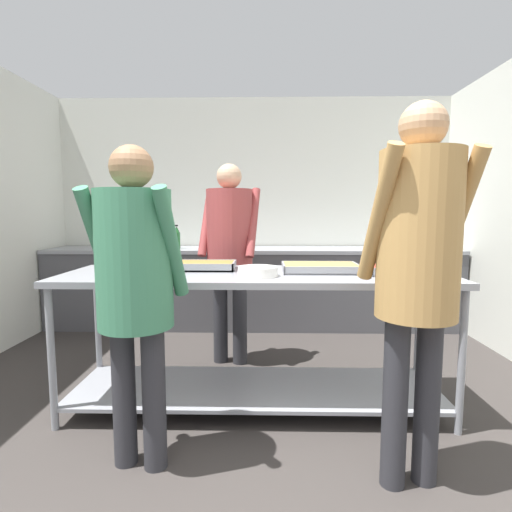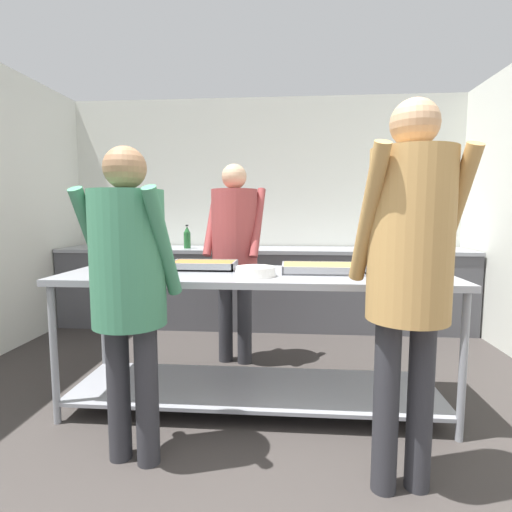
% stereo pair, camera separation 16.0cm
% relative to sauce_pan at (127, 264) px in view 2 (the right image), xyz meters
% --- Properties ---
extents(wall_rear, '(4.74, 0.06, 2.65)m').
position_rel_sauce_pan_xyz_m(wall_rear, '(0.77, 2.31, 0.37)').
color(wall_rear, silver).
rests_on(wall_rear, ground_plane).
extents(back_counter, '(4.58, 0.65, 0.90)m').
position_rel_sauce_pan_xyz_m(back_counter, '(0.78, 1.94, -0.51)').
color(back_counter, '#4C4C51').
rests_on(back_counter, ground_plane).
extents(serving_counter, '(2.50, 0.76, 0.91)m').
position_rel_sauce_pan_xyz_m(serving_counter, '(0.86, 0.00, -0.34)').
color(serving_counter, gray).
rests_on(serving_counter, ground_plane).
extents(sauce_pan, '(0.46, 0.32, 0.09)m').
position_rel_sauce_pan_xyz_m(sauce_pan, '(0.00, 0.00, 0.00)').
color(sauce_pan, gray).
rests_on(sauce_pan, serving_counter).
extents(serving_tray_greens, '(0.45, 0.27, 0.05)m').
position_rel_sauce_pan_xyz_m(serving_tray_greens, '(0.49, 0.15, -0.03)').
color(serving_tray_greens, gray).
rests_on(serving_tray_greens, serving_counter).
extents(plate_stack, '(0.25, 0.25, 0.06)m').
position_rel_sauce_pan_xyz_m(plate_stack, '(0.87, -0.13, -0.02)').
color(plate_stack, white).
rests_on(plate_stack, serving_counter).
extents(serving_tray_roast, '(0.50, 0.31, 0.05)m').
position_rel_sauce_pan_xyz_m(serving_tray_roast, '(1.28, 0.06, -0.03)').
color(serving_tray_roast, gray).
rests_on(serving_tray_roast, serving_counter).
extents(serving_tray_vegetables, '(0.37, 0.29, 0.05)m').
position_rel_sauce_pan_xyz_m(serving_tray_vegetables, '(1.76, -0.01, -0.03)').
color(serving_tray_vegetables, gray).
rests_on(serving_tray_vegetables, serving_counter).
extents(guest_serving_left, '(0.50, 0.41, 1.78)m').
position_rel_sauce_pan_xyz_m(guest_serving_left, '(1.61, -0.76, 0.15)').
color(guest_serving_left, '#2D2D33').
rests_on(guest_serving_left, ground_plane).
extents(guest_serving_right, '(0.51, 0.38, 1.62)m').
position_rel_sauce_pan_xyz_m(guest_serving_right, '(0.28, -0.65, 0.04)').
color(guest_serving_right, '#2D2D33').
rests_on(guest_serving_right, ground_plane).
extents(cook_behind_counter, '(0.53, 0.41, 1.70)m').
position_rel_sauce_pan_xyz_m(cook_behind_counter, '(0.62, 0.79, 0.09)').
color(cook_behind_counter, '#2D2D33').
rests_on(cook_behind_counter, ground_plane).
extents(water_bottle, '(0.08, 0.08, 0.27)m').
position_rel_sauce_pan_xyz_m(water_bottle, '(-0.07, 1.87, 0.06)').
color(water_bottle, '#23602D').
rests_on(water_bottle, back_counter).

